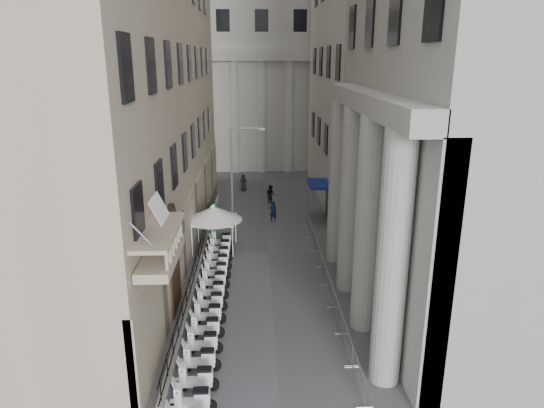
{
  "coord_description": "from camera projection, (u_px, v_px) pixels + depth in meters",
  "views": [
    {
      "loc": [
        -0.8,
        -10.39,
        12.32
      ],
      "look_at": [
        0.11,
        15.44,
        4.5
      ],
      "focal_mm": 32.0,
      "sensor_mm": 36.0,
      "label": 1
    }
  ],
  "objects": [
    {
      "name": "barrier_1",
      "position": [
        346.0,
        350.0,
        21.3
      ],
      "size": [
        0.6,
        2.4,
        1.1
      ],
      "primitive_type": null,
      "color": "#A9ABB0",
      "rests_on": "ground"
    },
    {
      "name": "barrier_0",
      "position": [
        358.0,
        387.0,
        18.91
      ],
      "size": [
        0.6,
        2.4,
        1.1
      ],
      "primitive_type": null,
      "color": "#A9ABB0",
      "rests_on": "ground"
    },
    {
      "name": "scooter_10",
      "position": [
        216.0,
        279.0,
        28.08
      ],
      "size": [
        1.41,
        0.58,
        1.5
      ],
      "primitive_type": null,
      "rotation": [
        0.0,
        0.0,
        1.59
      ],
      "color": "white",
      "rests_on": "ground"
    },
    {
      "name": "barrier_3",
      "position": [
        329.0,
        296.0,
        26.08
      ],
      "size": [
        0.6,
        2.4,
        1.1
      ],
      "primitive_type": null,
      "color": "#A9ABB0",
      "rests_on": "ground"
    },
    {
      "name": "scooter_2",
      "position": [
        197.0,
        391.0,
        18.67
      ],
      "size": [
        1.41,
        0.58,
        1.5
      ],
      "primitive_type": null,
      "rotation": [
        0.0,
        0.0,
        1.59
      ],
      "color": "white",
      "rests_on": "ground"
    },
    {
      "name": "barrier_7",
      "position": [
        309.0,
        232.0,
        35.65
      ],
      "size": [
        0.6,
        2.4,
        1.1
      ],
      "primitive_type": null,
      "color": "#A9ABB0",
      "rests_on": "ground"
    },
    {
      "name": "street_lamp",
      "position": [
        236.0,
        171.0,
        34.59
      ],
      "size": [
        2.5,
        0.25,
        7.66
      ],
      "rotation": [
        0.0,
        0.0,
        -0.03
      ],
      "color": "gray",
      "rests_on": "ground"
    },
    {
      "name": "scooter_3",
      "position": [
        201.0,
        371.0,
        19.85
      ],
      "size": [
        1.41,
        0.58,
        1.5
      ],
      "primitive_type": null,
      "rotation": [
        0.0,
        0.0,
        1.59
      ],
      "color": "white",
      "rests_on": "ground"
    },
    {
      "name": "security_tent",
      "position": [
        213.0,
        213.0,
        31.81
      ],
      "size": [
        3.71,
        3.71,
        3.01
      ],
      "color": "white",
      "rests_on": "ground"
    },
    {
      "name": "flag",
      "position": [
        173.0,
        400.0,
        18.18
      ],
      "size": [
        1.0,
        1.4,
        8.2
      ],
      "primitive_type": null,
      "color": "#9E0C11",
      "rests_on": "ground"
    },
    {
      "name": "info_kiosk",
      "position": [
        211.0,
        215.0,
        36.56
      ],
      "size": [
        0.51,
        0.93,
        1.9
      ],
      "rotation": [
        0.0,
        0.0,
        -0.29
      ],
      "color": "black",
      "rests_on": "ground"
    },
    {
      "name": "iron_fence",
      "position": [
        201.0,
        261.0,
        30.6
      ],
      "size": [
        0.3,
        28.0,
        1.4
      ],
      "primitive_type": null,
      "color": "black",
      "rests_on": "ground"
    },
    {
      "name": "barrier_6",
      "position": [
        313.0,
        245.0,
        33.26
      ],
      "size": [
        0.6,
        2.4,
        1.1
      ],
      "primitive_type": null,
      "color": "#A9ABB0",
      "rests_on": "ground"
    },
    {
      "name": "barrier_5",
      "position": [
        318.0,
        259.0,
        30.87
      ],
      "size": [
        0.6,
        2.4,
        1.1
      ],
      "primitive_type": null,
      "color": "#A9ABB0",
      "rests_on": "ground"
    },
    {
      "name": "pedestrian_a",
      "position": [
        273.0,
        211.0,
        37.81
      ],
      "size": [
        0.7,
        0.58,
        1.64
      ],
      "primitive_type": "imported",
      "rotation": [
        0.0,
        0.0,
        3.5
      ],
      "color": "black",
      "rests_on": "ground"
    },
    {
      "name": "scooter_11",
      "position": [
        218.0,
        270.0,
        29.25
      ],
      "size": [
        1.41,
        0.58,
        1.5
      ],
      "primitive_type": null,
      "rotation": [
        0.0,
        0.0,
        1.59
      ],
      "color": "white",
      "rests_on": "ground"
    },
    {
      "name": "pedestrian_c",
      "position": [
        243.0,
        182.0,
        46.6
      ],
      "size": [
        0.9,
        0.72,
        1.62
      ],
      "primitive_type": "imported",
      "rotation": [
        0.0,
        0.0,
        3.43
      ],
      "color": "black",
      "rests_on": "ground"
    },
    {
      "name": "scooter_12",
      "position": [
        219.0,
        262.0,
        30.43
      ],
      "size": [
        1.41,
        0.58,
        1.5
      ],
      "primitive_type": null,
      "rotation": [
        0.0,
        0.0,
        1.59
      ],
      "color": "white",
      "rests_on": "ground"
    },
    {
      "name": "scooter_6",
      "position": [
        209.0,
        324.0,
        23.37
      ],
      "size": [
        1.41,
        0.58,
        1.5
      ],
      "primitive_type": null,
      "rotation": [
        0.0,
        0.0,
        1.59
      ],
      "color": "white",
      "rests_on": "ground"
    },
    {
      "name": "scooter_9",
      "position": [
        215.0,
        289.0,
        26.9
      ],
      "size": [
        1.41,
        0.58,
        1.5
      ],
      "primitive_type": null,
      "rotation": [
        0.0,
        0.0,
        1.59
      ],
      "color": "white",
      "rests_on": "ground"
    },
    {
      "name": "scooter_8",
      "position": [
        213.0,
        300.0,
        25.73
      ],
      "size": [
        1.41,
        0.58,
        1.5
      ],
      "primitive_type": null,
      "rotation": [
        0.0,
        0.0,
        1.59
      ],
      "color": "white",
      "rests_on": "ground"
    },
    {
      "name": "barrier_2",
      "position": [
        337.0,
        320.0,
        23.69
      ],
      "size": [
        0.6,
        2.4,
        1.1
      ],
      "primitive_type": null,
      "color": "#A9ABB0",
      "rests_on": "ground"
    },
    {
      "name": "scooter_4",
      "position": [
        204.0,
        354.0,
        21.02
      ],
      "size": [
        1.41,
        0.58,
        1.5
      ],
      "primitive_type": null,
      "rotation": [
        0.0,
        0.0,
        1.59
      ],
      "color": "white",
      "rests_on": "ground"
    },
    {
      "name": "scooter_5",
      "position": [
        206.0,
        338.0,
        22.2
      ],
      "size": [
        1.41,
        0.58,
        1.5
      ],
      "primitive_type": null,
      "rotation": [
        0.0,
        0.0,
        1.59
      ],
      "color": "white",
      "rests_on": "ground"
    },
    {
      "name": "scooter_13",
      "position": [
        221.0,
        255.0,
        31.6
      ],
      "size": [
        1.41,
        0.58,
        1.5
      ],
      "primitive_type": null,
      "rotation": [
        0.0,
        0.0,
        1.59
      ],
      "color": "white",
      "rests_on": "ground"
    },
    {
      "name": "scooter_7",
      "position": [
        211.0,
        311.0,
        24.55
      ],
      "size": [
        1.41,
        0.58,
        1.5
      ],
      "primitive_type": null,
      "rotation": [
        0.0,
        0.0,
        1.59
      ],
      "color": "white",
      "rests_on": "ground"
    },
    {
      "name": "far_building",
      "position": [
        261.0,
        33.0,
        55.1
      ],
      "size": [
        22.0,
        10.0,
        30.0
      ],
      "primitive_type": "cube",
      "color": "beige",
      "rests_on": "ground"
    },
    {
      "name": "scooter_14",
      "position": [
        222.0,
        248.0,
        32.78
      ],
      "size": [
        1.41,
        0.58,
        1.5
      ],
      "primitive_type": null,
      "rotation": [
        0.0,
        0.0,
        1.59
      ],
      "color": "white",
      "rests_on": "ground"
    },
    {
      "name": "pedestrian_b",
      "position": [
        270.0,
        194.0,
        42.48
      ],
      "size": [
        1.03,
        1.02,
        1.67
      ],
      "primitive_type": "imported",
      "rotation": [
        0.0,
        0.0,
        2.37
      ],
      "color": "black",
      "rests_on": "ground"
    },
    {
      "name": "blue_awning",
      "position": [
        318.0,
        219.0,
        38.54
      ],
      "size": [
        1.6,
        3.0,
        3.0
      ],
      "primitive_type": null,
      "color": "navy",
      "rests_on": "ground"
    },
    {
      "name": "barrier_4",
      "position": [
        323.0,
        276.0,
        28.48
      ],
      "size": [
        0.6,
        2.4,
        1.1
      ],
      "primitive_type": null,
      "color": "#A9ABB0",
      "rests_on": "ground"
    }
  ]
}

